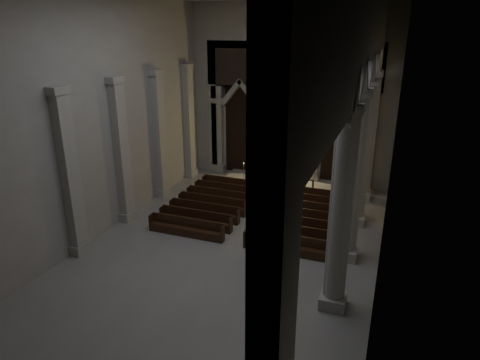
{
  "coord_description": "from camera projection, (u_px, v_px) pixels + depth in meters",
  "views": [
    {
      "loc": [
        7.05,
        -17.09,
        10.45
      ],
      "look_at": [
        -0.46,
        3.0,
        2.69
      ],
      "focal_mm": 32.0,
      "sensor_mm": 36.0,
      "label": 1
    }
  ],
  "objects": [
    {
      "name": "sanctuary_step",
      "position": [
        284.0,
        181.0,
        30.24
      ],
      "size": [
        8.5,
        2.6,
        0.15
      ],
      "primitive_type": "cube",
      "color": "#A6A49B",
      "rests_on": "ground"
    },
    {
      "name": "worshipper",
      "position": [
        278.0,
        193.0,
        26.56
      ],
      "size": [
        0.54,
        0.4,
        1.33
      ],
      "primitive_type": "imported",
      "rotation": [
        0.0,
        0.0,
        0.18
      ],
      "color": "black",
      "rests_on": "ground"
    },
    {
      "name": "altar_rail",
      "position": [
        279.0,
        180.0,
        28.81
      ],
      "size": [
        4.76,
        0.09,
        0.93
      ],
      "color": "black",
      "rests_on": "ground"
    },
    {
      "name": "room",
      "position": [
        226.0,
        96.0,
        18.34
      ],
      "size": [
        24.0,
        24.1,
        12.0
      ],
      "color": "gray",
      "rests_on": "ground"
    },
    {
      "name": "right_arcade",
      "position": [
        361.0,
        93.0,
        17.63
      ],
      "size": [
        1.0,
        24.0,
        12.0
      ],
      "color": "#A6A49B",
      "rests_on": "ground"
    },
    {
      "name": "pews",
      "position": [
        255.0,
        213.0,
        24.56
      ],
      "size": [
        9.64,
        7.14,
        0.95
      ],
      "color": "black",
      "rests_on": "ground"
    },
    {
      "name": "altar",
      "position": [
        274.0,
        172.0,
        30.32
      ],
      "size": [
        2.01,
        0.8,
        1.02
      ],
      "color": "beige",
      "rests_on": "sanctuary_step"
    },
    {
      "name": "candle_stand_left",
      "position": [
        244.0,
        176.0,
        30.29
      ],
      "size": [
        0.24,
        0.24,
        1.42
      ],
      "color": "#A87B33",
      "rests_on": "ground"
    },
    {
      "name": "left_pilasters",
      "position": [
        142.0,
        145.0,
        24.9
      ],
      "size": [
        0.6,
        13.0,
        8.03
      ],
      "color": "#A6A49B",
      "rests_on": "ground"
    },
    {
      "name": "sanctuary_wall",
      "position": [
        291.0,
        86.0,
        28.84
      ],
      "size": [
        14.0,
        0.77,
        12.0
      ],
      "color": "#A6A49B",
      "rests_on": "ground"
    },
    {
      "name": "candle_stand_right",
      "position": [
        314.0,
        186.0,
        28.4
      ],
      "size": [
        0.27,
        0.27,
        1.61
      ],
      "color": "#A87B33",
      "rests_on": "ground"
    }
  ]
}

